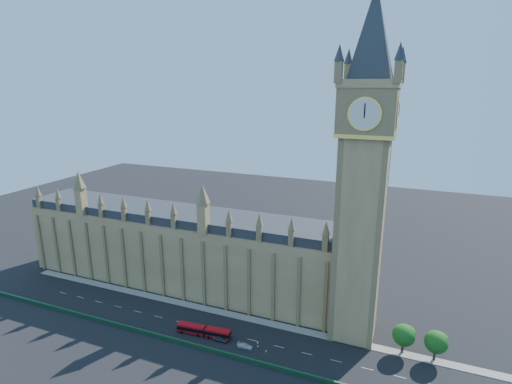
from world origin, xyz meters
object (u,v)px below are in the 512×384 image
at_px(red_bus, 204,331).
at_px(car_grey, 221,339).
at_px(car_silver, 216,336).
at_px(car_white, 245,346).

bearing_deg(red_bus, car_grey, -11.49).
bearing_deg(car_silver, red_bus, 91.46).
distance_m(red_bus, car_white, 13.52).
height_order(car_grey, car_silver, car_silver).
bearing_deg(car_silver, car_white, -96.25).
bearing_deg(car_white, car_grey, 86.03).
relative_size(red_bus, car_grey, 3.86).
distance_m(car_grey, car_silver, 1.90).
bearing_deg(red_bus, car_white, -9.42).
bearing_deg(car_white, car_silver, 82.18).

